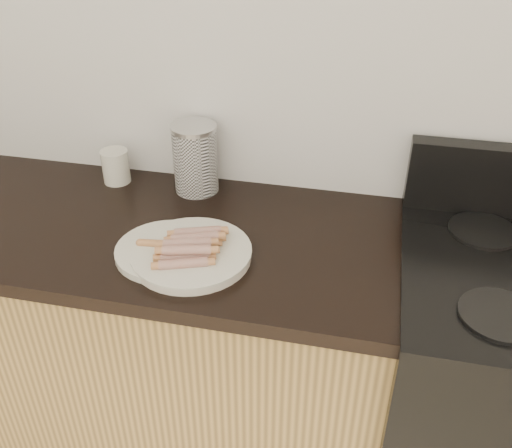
% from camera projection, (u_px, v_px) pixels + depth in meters
% --- Properties ---
extents(wall_back, '(4.00, 0.04, 2.60)m').
position_uv_depth(wall_back, '(272.00, 55.00, 1.54)').
color(wall_back, silver).
rests_on(wall_back, ground).
extents(cabinet_base, '(2.20, 0.59, 0.86)m').
position_uv_depth(cabinet_base, '(43.00, 330.00, 1.89)').
color(cabinet_base, '#A37E42').
rests_on(cabinet_base, floor).
extents(counter_slab, '(2.20, 0.62, 0.04)m').
position_uv_depth(counter_slab, '(12.00, 215.00, 1.65)').
color(counter_slab, black).
rests_on(counter_slab, cabinet_base).
extents(burner_near_left, '(0.18, 0.18, 0.01)m').
position_uv_depth(burner_near_left, '(500.00, 315.00, 1.24)').
color(burner_near_left, black).
rests_on(burner_near_left, stove).
extents(burner_far_left, '(0.18, 0.18, 0.01)m').
position_uv_depth(burner_far_left, '(483.00, 231.00, 1.52)').
color(burner_far_left, black).
rests_on(burner_far_left, stove).
extents(main_plate, '(0.38, 0.38, 0.02)m').
position_uv_depth(main_plate, '(192.00, 255.00, 1.43)').
color(main_plate, silver).
rests_on(main_plate, counter_slab).
extents(side_plate, '(0.27, 0.27, 0.02)m').
position_uv_depth(side_plate, '(167.00, 250.00, 1.45)').
color(side_plate, white).
rests_on(side_plate, counter_slab).
extents(hotdog_pile, '(0.12, 0.19, 0.05)m').
position_uv_depth(hotdog_pile, '(191.00, 245.00, 1.42)').
color(hotdog_pile, maroon).
rests_on(hotdog_pile, main_plate).
extents(plain_sausages, '(0.14, 0.04, 0.02)m').
position_uv_depth(plain_sausages, '(166.00, 244.00, 1.44)').
color(plain_sausages, '#B46C2D').
rests_on(plain_sausages, side_plate).
extents(canister, '(0.13, 0.13, 0.21)m').
position_uv_depth(canister, '(195.00, 158.00, 1.68)').
color(canister, white).
rests_on(canister, counter_slab).
extents(mug, '(0.09, 0.09, 0.10)m').
position_uv_depth(mug, '(116.00, 166.00, 1.75)').
color(mug, silver).
rests_on(mug, counter_slab).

